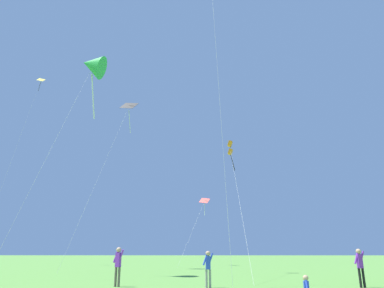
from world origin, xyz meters
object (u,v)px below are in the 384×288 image
(person_with_spool, at_px, (118,263))
(person_near_tree, at_px, (208,265))
(kite_orange_box, at_px, (230,149))
(kite_red_high, at_px, (204,204))
(kite_black_large, at_px, (128,113))
(person_foreground_watcher, at_px, (360,264))
(kite_yellow_diamond, at_px, (36,94))
(kite_green_small, at_px, (93,66))

(person_with_spool, distance_m, person_near_tree, 4.34)
(kite_orange_box, distance_m, person_near_tree, 15.58)
(kite_orange_box, bearing_deg, person_near_tree, -100.18)
(kite_red_high, bearing_deg, person_with_spool, -98.35)
(kite_red_high, bearing_deg, kite_black_large, -131.03)
(person_foreground_watcher, bearing_deg, kite_yellow_diamond, 137.86)
(kite_green_small, xyz_separation_m, kite_orange_box, (11.41, 4.17, -6.05))
(kite_red_high, xyz_separation_m, kite_yellow_diamond, (-24.16, -0.29, 15.84))
(kite_green_small, height_order, person_near_tree, kite_green_small)
(person_foreground_watcher, relative_size, person_with_spool, 0.96)
(kite_black_large, xyz_separation_m, kite_green_small, (-0.63, -11.14, -0.32))
(kite_black_large, height_order, person_near_tree, kite_black_large)
(kite_orange_box, xyz_separation_m, person_near_tree, (-2.22, -12.35, -9.24))
(kite_yellow_diamond, bearing_deg, kite_red_high, 0.69)
(kite_green_small, height_order, person_with_spool, kite_green_small)
(person_foreground_watcher, bearing_deg, person_near_tree, -177.66)
(kite_yellow_diamond, bearing_deg, person_foreground_watcher, -42.14)
(kite_red_high, bearing_deg, kite_green_small, -113.52)
(kite_yellow_diamond, xyz_separation_m, person_near_tree, (24.28, -28.74, -22.49))
(kite_black_large, relative_size, person_near_tree, 11.17)
(kite_orange_box, height_order, person_with_spool, kite_orange_box)
(person_with_spool, bearing_deg, kite_red_high, 81.65)
(kite_green_small, bearing_deg, kite_red_high, 66.48)
(kite_black_large, bearing_deg, kite_green_small, -93.24)
(kite_black_large, xyz_separation_m, person_near_tree, (8.56, -19.33, -15.60))
(kite_green_small, distance_m, person_near_tree, 19.63)
(kite_black_large, bearing_deg, person_foreground_watcher, -50.47)
(kite_black_large, height_order, kite_yellow_diamond, kite_yellow_diamond)
(kite_yellow_diamond, bearing_deg, person_near_tree, -49.81)
(kite_orange_box, relative_size, person_near_tree, 7.12)
(kite_green_small, bearing_deg, kite_yellow_diamond, 126.29)
(kite_orange_box, relative_size, person_foreground_watcher, 6.70)
(kite_green_small, distance_m, person_foreground_watcher, 23.69)
(kite_yellow_diamond, xyz_separation_m, person_foreground_watcher, (31.43, -28.45, -22.42))
(person_near_tree, bearing_deg, kite_black_large, 113.88)
(kite_orange_box, bearing_deg, person_foreground_watcher, -67.75)
(kite_green_small, relative_size, kite_red_high, 2.05)
(kite_green_small, xyz_separation_m, person_near_tree, (9.19, -8.19, -15.29))
(kite_orange_box, distance_m, person_with_spool, 16.45)
(person_foreground_watcher, distance_m, person_near_tree, 7.16)
(kite_red_high, height_order, person_foreground_watcher, kite_red_high)
(kite_green_small, bearing_deg, kite_orange_box, 20.06)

